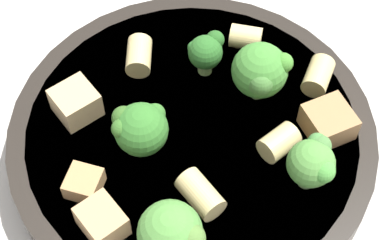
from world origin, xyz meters
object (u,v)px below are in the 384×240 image
Objects in this scene: rigatoni_3 at (246,37)px; chicken_chunk_3 at (328,122)px; broccoli_floret_1 at (171,235)px; rigatoni_4 at (279,143)px; chicken_chunk_0 at (76,103)px; broccoli_floret_4 at (313,162)px; rigatoni_2 at (201,194)px; chicken_chunk_1 at (102,221)px; rigatoni_0 at (318,76)px; chicken_chunk_2 at (84,183)px; broccoli_floret_2 at (140,128)px; rigatoni_1 at (139,56)px; broccoli_floret_0 at (206,51)px; pasta_bowl at (192,141)px; broccoli_floret_3 at (261,71)px.

chicken_chunk_3 is (0.02, 0.08, 0.00)m from rigatoni_3.
rigatoni_3 is 0.08m from chicken_chunk_3.
broccoli_floret_1 is 1.84× the size of rigatoni_4.
broccoli_floret_4 is at bearing 114.72° from chicken_chunk_0.
chicken_chunk_1 is at bearing -28.36° from rigatoni_2.
chicken_chunk_1 is at bearing -7.60° from rigatoni_0.
rigatoni_0 is 1.26× the size of chicken_chunk_2.
chicken_chunk_2 is (0.10, -0.09, -0.02)m from broccoli_floret_4.
chicken_chunk_1 reaches higher than chicken_chunk_2.
chicken_chunk_3 is at bearing 175.01° from broccoli_floret_1.
rigatoni_4 is at bearing 161.25° from chicken_chunk_1.
broccoli_floret_2 is 0.07m from rigatoni_1.
rigatoni_0 is 0.06m from rigatoni_3.
chicken_chunk_3 is (0.02, 0.03, 0.00)m from rigatoni_0.
rigatoni_1 is 1.31× the size of chicken_chunk_2.
rigatoni_2 is 1.34× the size of rigatoni_3.
broccoli_floret_2 reaches higher than chicken_chunk_2.
rigatoni_1 and rigatoni_4 have the same top height.
broccoli_floret_0 is at bearing 157.05° from chicken_chunk_0.
chicken_chunk_0 is at bearing -50.80° from chicken_chunk_3.
rigatoni_3 is at bearing 172.33° from broccoli_floret_0.
broccoli_floret_1 is 0.15m from rigatoni_0.
pasta_bowl is 8.47× the size of chicken_chunk_3.
rigatoni_0 is 0.12m from rigatoni_2.
rigatoni_0 is 0.17m from chicken_chunk_2.
rigatoni_2 is 0.12m from rigatoni_3.
rigatoni_0 is at bearing 125.18° from broccoli_floret_0.
broccoli_floret_0 is 1.18× the size of chicken_chunk_1.
broccoli_floret_1 reaches higher than rigatoni_4.
chicken_chunk_3 is at bearing 160.78° from chicken_chunk_1.
chicken_chunk_1 is at bearing -0.58° from broccoli_floret_3.
broccoli_floret_1 reaches higher than rigatoni_0.
broccoli_floret_3 is 2.21× the size of chicken_chunk_2.
rigatoni_4 is at bearing -99.35° from broccoli_floret_4.
broccoli_floret_4 is 0.14m from rigatoni_1.
chicken_chunk_0 reaches higher than rigatoni_0.
rigatoni_3 is 1.07× the size of chicken_chunk_2.
pasta_bowl is at bearing 168.09° from chicken_chunk_2.
broccoli_floret_4 is 0.03m from rigatoni_4.
chicken_chunk_0 is at bearing -58.54° from rigatoni_4.
rigatoni_4 is at bearing 121.46° from chicken_chunk_0.
broccoli_floret_3 is at bearing -121.49° from rigatoni_4.
broccoli_floret_0 is 0.09m from chicken_chunk_0.
chicken_chunk_1 is (0.16, 0.03, 0.00)m from rigatoni_3.
rigatoni_3 is at bearing 161.33° from chicken_chunk_0.
chicken_chunk_1 is at bearing 11.96° from rigatoni_3.
rigatoni_2 is (0.05, 0.10, 0.00)m from rigatoni_1.
rigatoni_3 is 0.15m from chicken_chunk_2.
broccoli_floret_0 is (-0.04, -0.03, 0.03)m from pasta_bowl.
broccoli_floret_2 is 1.10× the size of broccoli_floret_4.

